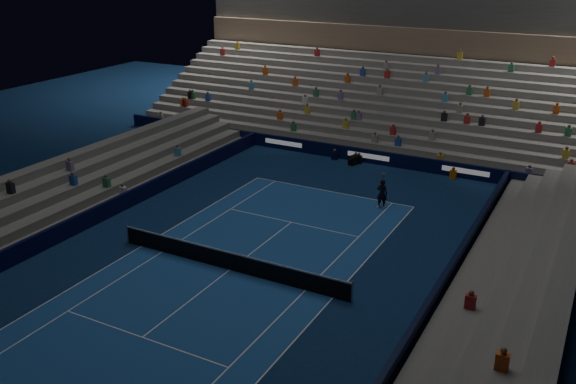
# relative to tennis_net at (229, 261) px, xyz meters

# --- Properties ---
(ground) EXTENTS (90.00, 90.00, 0.00)m
(ground) POSITION_rel_tennis_net_xyz_m (0.00, 0.00, -0.50)
(ground) COLOR #0B2246
(ground) RESTS_ON ground
(court_surface) EXTENTS (10.97, 23.77, 0.01)m
(court_surface) POSITION_rel_tennis_net_xyz_m (0.00, 0.00, -0.50)
(court_surface) COLOR #19488D
(court_surface) RESTS_ON ground
(sponsor_barrier_far) EXTENTS (44.00, 0.25, 1.00)m
(sponsor_barrier_far) POSITION_rel_tennis_net_xyz_m (0.00, 18.50, -0.00)
(sponsor_barrier_far) COLOR black
(sponsor_barrier_far) RESTS_ON ground
(sponsor_barrier_east) EXTENTS (0.25, 37.00, 1.00)m
(sponsor_barrier_east) POSITION_rel_tennis_net_xyz_m (9.70, 0.00, -0.00)
(sponsor_barrier_east) COLOR black
(sponsor_barrier_east) RESTS_ON ground
(sponsor_barrier_west) EXTENTS (0.25, 37.00, 1.00)m
(sponsor_barrier_west) POSITION_rel_tennis_net_xyz_m (-9.70, 0.00, -0.00)
(sponsor_barrier_west) COLOR black
(sponsor_barrier_west) RESTS_ON ground
(grandstand_main) EXTENTS (44.00, 15.20, 11.20)m
(grandstand_main) POSITION_rel_tennis_net_xyz_m (0.00, 27.90, 2.87)
(grandstand_main) COLOR slate
(grandstand_main) RESTS_ON ground
(grandstand_east) EXTENTS (5.00, 37.00, 2.50)m
(grandstand_east) POSITION_rel_tennis_net_xyz_m (13.17, 0.00, 0.41)
(grandstand_east) COLOR slate
(grandstand_east) RESTS_ON ground
(grandstand_west) EXTENTS (5.00, 37.00, 2.50)m
(grandstand_west) POSITION_rel_tennis_net_xyz_m (-13.17, 0.00, 0.41)
(grandstand_west) COLOR slate
(grandstand_west) RESTS_ON ground
(tennis_net) EXTENTS (12.90, 0.10, 1.10)m
(tennis_net) POSITION_rel_tennis_net_xyz_m (0.00, 0.00, 0.00)
(tennis_net) COLOR #B2B2B7
(tennis_net) RESTS_ON ground
(tennis_player) EXTENTS (0.67, 0.45, 1.81)m
(tennis_player) POSITION_rel_tennis_net_xyz_m (3.76, 10.90, 0.40)
(tennis_player) COLOR black
(tennis_player) RESTS_ON ground
(broadcast_camera) EXTENTS (0.64, 1.01, 0.64)m
(broadcast_camera) POSITION_rel_tennis_net_xyz_m (-0.86, 17.53, -0.18)
(broadcast_camera) COLOR black
(broadcast_camera) RESTS_ON ground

